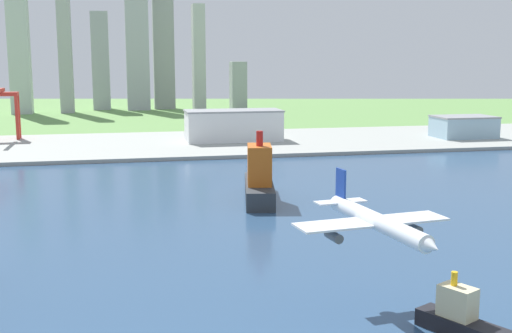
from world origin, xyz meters
TOP-DOWN VIEW (x-y plane):
  - ground_plane at (0.00, 300.00)m, footprint 2400.00×2400.00m
  - water_bay at (0.00, 240.00)m, footprint 840.00×360.00m
  - industrial_pier at (0.00, 490.00)m, footprint 840.00×140.00m
  - airplane_landing at (1.07, 167.56)m, footprint 38.71×45.94m
  - tugboat_small at (16.42, 154.24)m, footprint 15.45×22.48m
  - container_barge at (2.15, 300.56)m, footprint 20.90×51.07m
  - port_crane_red at (-140.77, 532.47)m, footprint 24.11×45.56m
  - warehouse_main at (25.00, 491.56)m, footprint 69.99×30.20m
  - warehouse_annex at (199.62, 473.71)m, footprint 44.15×30.50m
  - distant_skyline at (-54.17, 819.97)m, footprint 268.88×71.81m

SIDE VIEW (x-z plane):
  - ground_plane at x=0.00m, z-range 0.00..0.00m
  - water_bay at x=0.00m, z-range 0.00..0.15m
  - industrial_pier at x=0.00m, z-range 0.00..2.50m
  - tugboat_small at x=16.42m, z-range -3.00..11.40m
  - container_barge at x=2.15m, z-range -6.53..24.80m
  - warehouse_annex at x=199.62m, z-range 2.52..18.84m
  - warehouse_main at x=25.00m, z-range 2.52..24.93m
  - airplane_landing at x=1.07m, z-range 17.26..30.76m
  - port_crane_red at x=-140.77m, z-range 10.98..48.59m
  - distant_skyline at x=-54.17m, z-range -11.35..147.21m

